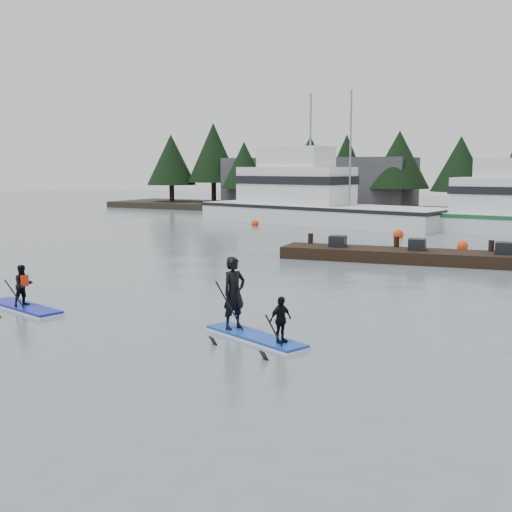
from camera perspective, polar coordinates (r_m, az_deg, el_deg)
The scene contains 11 objects.
ground at distance 16.95m, azimuth -9.80°, elevation -6.13°, with size 160.00×160.00×0.00m, color slate.
far_shore at distance 55.94m, azimuth 17.95°, elevation 3.62°, with size 70.00×8.00×0.60m, color #2D281E.
treeline at distance 55.96m, azimuth 17.94°, elevation 3.31°, with size 60.00×4.00×8.00m, color black, non-canonical shape.
waterfront_building at distance 61.84m, azimuth 5.48°, elevation 6.37°, with size 18.00×6.00×5.00m, color #4C4C51.
fishing_boat_large at distance 47.43m, azimuth 5.14°, elevation 3.89°, with size 19.52×8.79×10.51m.
floating_dock at distance 28.42m, azimuth 18.10°, elevation -0.22°, with size 15.80×2.11×0.53m, color black.
buoy_d at distance 33.87m, azimuth 17.87°, elevation 0.59°, with size 0.54×0.54×0.54m, color #EE350B.
buoy_b at distance 38.55m, azimuth 12.52°, elevation 1.62°, with size 0.61×0.61×0.61m, color #EE350B.
buoy_a at distance 45.20m, azimuth -0.08°, elevation 2.70°, with size 0.53×0.53×0.53m, color #EE350B.
paddleboard_solo at distance 19.71m, azimuth -19.96°, elevation -3.26°, with size 3.12×1.43×1.79m.
paddleboard_duo at distance 15.49m, azimuth -0.74°, elevation -4.70°, with size 3.05×1.86×2.44m.
Camera 1 is at (10.26, -12.86, 4.06)m, focal length 45.00 mm.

